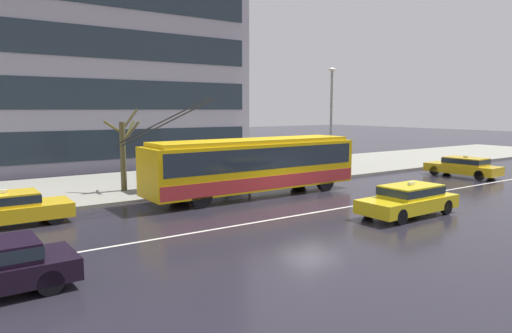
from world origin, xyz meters
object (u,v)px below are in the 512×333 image
(taxi_queued_behind_bus, at_px, (7,208))
(pedestrian_approaching_curb, at_px, (249,158))
(trolleybus, at_px, (255,165))
(pedestrian_walking_past, at_px, (227,155))
(bus_shelter, at_px, (182,154))
(taxi_cross_traffic, at_px, (464,166))
(street_lamp, at_px, (331,113))
(pedestrian_waiting_by_pole, at_px, (168,173))
(taxi_oncoming_near, at_px, (409,199))
(pedestrian_at_shelter, at_px, (191,168))
(street_tree_bare, at_px, (124,150))

(taxi_queued_behind_bus, xyz_separation_m, pedestrian_approaching_curb, (12.31, 2.03, 0.94))
(trolleybus, bearing_deg, pedestrian_walking_past, 77.13)
(taxi_queued_behind_bus, relative_size, bus_shelter, 1.09)
(taxi_cross_traffic, xyz_separation_m, pedestrian_approaching_curb, (-13.82, 4.47, 0.94))
(street_lamp, bearing_deg, pedestrian_waiting_by_pole, 177.79)
(taxi_oncoming_near, relative_size, street_lamp, 0.68)
(pedestrian_at_shelter, bearing_deg, taxi_cross_traffic, -20.81)
(pedestrian_walking_past, height_order, pedestrian_waiting_by_pole, pedestrian_walking_past)
(trolleybus, xyz_separation_m, pedestrian_waiting_by_pole, (-3.59, 2.63, -0.48))
(taxi_oncoming_near, distance_m, taxi_cross_traffic, 13.21)
(bus_shelter, bearing_deg, pedestrian_walking_past, 8.68)
(pedestrian_at_shelter, xyz_separation_m, pedestrian_walking_past, (2.53, 0.29, 0.56))
(trolleybus, height_order, taxi_queued_behind_bus, trolleybus)
(taxi_cross_traffic, xyz_separation_m, street_tree_bare, (-20.18, 6.74, 1.58))
(pedestrian_waiting_by_pole, height_order, street_lamp, street_lamp)
(pedestrian_waiting_by_pole, bearing_deg, pedestrian_at_shelter, 34.16)
(taxi_cross_traffic, xyz_separation_m, pedestrian_waiting_by_pole, (-18.57, 4.89, 0.41))
(trolleybus, height_order, taxi_cross_traffic, trolleybus)
(taxi_queued_behind_bus, xyz_separation_m, bus_shelter, (8.98, 3.64, 1.22))
(pedestrian_approaching_curb, distance_m, street_lamp, 6.68)
(taxi_queued_behind_bus, xyz_separation_m, street_lamp, (18.50, 2.02, 3.45))
(trolleybus, height_order, taxi_oncoming_near, trolleybus)
(pedestrian_walking_past, bearing_deg, street_tree_bare, 178.44)
(taxi_oncoming_near, relative_size, pedestrian_at_shelter, 2.80)
(pedestrian_at_shelter, bearing_deg, bus_shelter, -163.04)
(bus_shelter, height_order, pedestrian_waiting_by_pole, bus_shelter)
(trolleybus, relative_size, pedestrian_approaching_curb, 6.50)
(pedestrian_walking_past, distance_m, street_lamp, 7.15)
(taxi_cross_traffic, height_order, pedestrian_walking_past, pedestrian_walking_past)
(bus_shelter, bearing_deg, pedestrian_at_shelter, 16.96)
(pedestrian_at_shelter, relative_size, street_lamp, 0.24)
(trolleybus, xyz_separation_m, street_tree_bare, (-5.20, 4.48, 0.70))
(taxi_queued_behind_bus, bearing_deg, street_tree_bare, 35.84)
(bus_shelter, distance_m, pedestrian_at_shelter, 1.04)
(taxi_oncoming_near, xyz_separation_m, taxi_queued_behind_bus, (-13.90, 7.47, -0.00))
(pedestrian_approaching_curb, bearing_deg, taxi_cross_traffic, -17.93)
(trolleybus, height_order, street_tree_bare, trolleybus)
(taxi_cross_traffic, xyz_separation_m, taxi_queued_behind_bus, (-26.13, 2.45, -0.00))
(bus_shelter, relative_size, pedestrian_approaching_curb, 2.04)
(taxi_queued_behind_bus, height_order, street_tree_bare, street_tree_bare)
(pedestrian_at_shelter, bearing_deg, pedestrian_walking_past, 6.56)
(pedestrian_approaching_curb, relative_size, pedestrian_walking_past, 1.01)
(taxi_queued_behind_bus, height_order, pedestrian_waiting_by_pole, pedestrian_waiting_by_pole)
(taxi_cross_traffic, relative_size, street_tree_bare, 1.09)
(street_lamp, bearing_deg, trolleybus, -163.27)
(bus_shelter, bearing_deg, street_tree_bare, 167.87)
(street_tree_bare, bearing_deg, bus_shelter, -12.13)
(pedestrian_at_shelter, relative_size, street_tree_bare, 0.38)
(trolleybus, distance_m, street_lamp, 8.09)
(taxi_oncoming_near, height_order, pedestrian_at_shelter, pedestrian_at_shelter)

